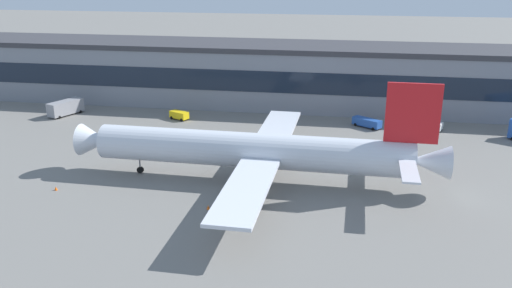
{
  "coord_description": "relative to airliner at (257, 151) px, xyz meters",
  "views": [
    {
      "loc": [
        13.11,
        -75.45,
        33.42
      ],
      "look_at": [
        -1.33,
        7.2,
        5.0
      ],
      "focal_mm": 37.6,
      "sensor_mm": 36.0,
      "label": 1
    }
  ],
  "objects": [
    {
      "name": "fuel_truck",
      "position": [
        -50.29,
        31.79,
        -3.39
      ],
      "size": [
        5.84,
        8.83,
        3.35
      ],
      "color": "gray",
      "rests_on": "ground_plane"
    },
    {
      "name": "pushback_tractor",
      "position": [
        31.15,
        33.9,
        -4.22
      ],
      "size": [
        5.42,
        4.18,
        1.75
      ],
      "color": "white",
      "rests_on": "ground_plane"
    },
    {
      "name": "ground_plane",
      "position": [
        0.42,
        -3.19,
        -5.27
      ],
      "size": [
        600.0,
        600.0,
        0.0
      ],
      "primitive_type": "plane",
      "color": "slate"
    },
    {
      "name": "traffic_cone_1",
      "position": [
        -30.17,
        -8.8,
        -4.96
      ],
      "size": [
        0.5,
        0.5,
        0.62
      ],
      "primitive_type": "cone",
      "color": "#F2590C",
      "rests_on": "ground_plane"
    },
    {
      "name": "terminal_building",
      "position": [
        0.42,
        50.19,
        2.21
      ],
      "size": [
        171.64,
        19.09,
        14.91
      ],
      "color": "gray",
      "rests_on": "ground_plane"
    },
    {
      "name": "follow_me_car",
      "position": [
        -23.35,
        32.53,
        -4.18
      ],
      "size": [
        4.79,
        3.66,
        1.85
      ],
      "color": "yellow",
      "rests_on": "ground_plane"
    },
    {
      "name": "airliner",
      "position": [
        0.0,
        0.0,
        0.0
      ],
      "size": [
        59.44,
        50.79,
        17.08
      ],
      "color": "silver",
      "rests_on": "ground_plane"
    },
    {
      "name": "belt_loader",
      "position": [
        17.9,
        33.68,
        -4.12
      ],
      "size": [
        6.38,
        5.32,
        1.95
      ],
      "color": "#2651A5",
      "rests_on": "ground_plane"
    },
    {
      "name": "traffic_cone_0",
      "position": [
        -5.18,
        -11.28,
        -4.96
      ],
      "size": [
        0.5,
        0.5,
        0.62
      ],
      "primitive_type": "cone",
      "color": "#F2590C",
      "rests_on": "ground_plane"
    }
  ]
}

